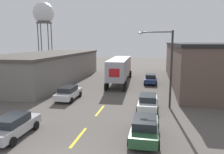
{
  "coord_description": "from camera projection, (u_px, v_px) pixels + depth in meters",
  "views": [
    {
      "loc": [
        4.93,
        -9.37,
        6.48
      ],
      "look_at": [
        0.08,
        15.43,
        2.33
      ],
      "focal_mm": 35.0,
      "sensor_mm": 36.0,
      "label": 1
    }
  ],
  "objects": [
    {
      "name": "parked_car_left_far",
      "position": [
        68.0,
        93.0,
        24.41
      ],
      "size": [
        1.95,
        4.41,
        1.5
      ],
      "color": "silver",
      "rests_on": "ground_plane"
    },
    {
      "name": "parked_car_left_near",
      "position": [
        13.0,
        126.0,
        14.89
      ],
      "size": [
        1.95,
        4.41,
        1.5
      ],
      "color": "#B2B2B7",
      "rests_on": "ground_plane"
    },
    {
      "name": "parked_car_right_far",
      "position": [
        151.0,
        79.0,
        33.6
      ],
      "size": [
        1.95,
        4.41,
        1.5
      ],
      "color": "navy",
      "rests_on": "ground_plane"
    },
    {
      "name": "road_centerline",
      "position": [
        79.0,
        137.0,
        14.91
      ],
      "size": [
        0.2,
        14.98,
        0.01
      ],
      "color": "yellow",
      "rests_on": "ground_plane"
    },
    {
      "name": "parked_car_right_mid",
      "position": [
        148.0,
        102.0,
        20.74
      ],
      "size": [
        1.95,
        4.41,
        1.5
      ],
      "color": "silver",
      "rests_on": "ground_plane"
    },
    {
      "name": "semi_truck",
      "position": [
        120.0,
        67.0,
        34.53
      ],
      "size": [
        3.37,
        14.62,
        3.9
      ],
      "rotation": [
        0.0,
        0.0,
        0.05
      ],
      "color": "#B21919",
      "rests_on": "ground_plane"
    },
    {
      "name": "water_tower",
      "position": [
        44.0,
        14.0,
        64.57
      ],
      "size": [
        6.25,
        6.25,
        17.89
      ],
      "color": "#47474C",
      "rests_on": "ground_plane"
    },
    {
      "name": "warehouse_right",
      "position": [
        209.0,
        63.0,
        33.73
      ],
      "size": [
        11.73,
        28.01,
        6.2
      ],
      "color": "brown",
      "rests_on": "ground_plane"
    },
    {
      "name": "street_lamp",
      "position": [
        167.0,
        63.0,
        20.88
      ],
      "size": [
        3.37,
        0.32,
        7.49
      ],
      "color": "#2D2D30",
      "rests_on": "ground_plane"
    },
    {
      "name": "warehouse_left",
      "position": [
        48.0,
        67.0,
        36.0
      ],
      "size": [
        9.81,
        25.47,
        4.57
      ],
      "color": "slate",
      "rests_on": "ground_plane"
    },
    {
      "name": "parked_car_right_near",
      "position": [
        145.0,
        128.0,
        14.5
      ],
      "size": [
        1.95,
        4.41,
        1.5
      ],
      "color": "#2D5B38",
      "rests_on": "ground_plane"
    }
  ]
}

